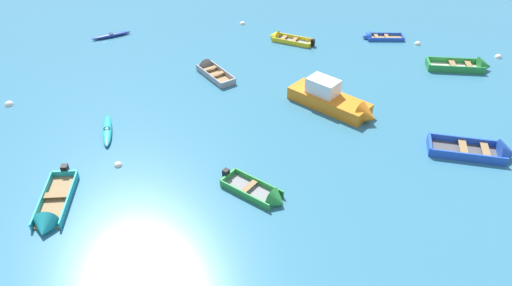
# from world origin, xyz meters

# --- Properties ---
(rowboat_blue_cluster_inner) EXTENTS (4.28, 2.10, 1.33)m
(rowboat_blue_cluster_inner) POSITION_xyz_m (11.48, 22.18, 0.21)
(rowboat_blue_cluster_inner) COLOR #4C4C51
(rowboat_blue_cluster_inner) RESTS_ON ground_plane
(rowboat_turquoise_cluster_outer) EXTENTS (1.59, 4.22, 1.10)m
(rowboat_turquoise_cluster_outer) POSITION_xyz_m (-8.46, 17.19, 0.17)
(rowboat_turquoise_cluster_outer) COLOR #99754C
(rowboat_turquoise_cluster_outer) RESTS_ON ground_plane
(rowboat_green_outer_left) EXTENTS (3.17, 2.66, 1.02)m
(rowboat_green_outer_left) POSITION_xyz_m (0.54, 18.69, 0.16)
(rowboat_green_outer_left) COLOR gray
(rowboat_green_outer_left) RESTS_ON ground_plane
(rowboat_yellow_far_right) EXTENTS (3.38, 2.12, 0.92)m
(rowboat_yellow_far_right) POSITION_xyz_m (1.44, 35.45, 0.15)
(rowboat_yellow_far_right) COLOR gray
(rowboat_yellow_far_right) RESTS_ON ground_plane
(rowboat_grey_midfield_right) EXTENTS (2.89, 3.38, 0.99)m
(rowboat_grey_midfield_right) POSITION_xyz_m (-3.29, 30.51, 0.18)
(rowboat_grey_midfield_right) COLOR #99754C
(rowboat_grey_midfield_right) RESTS_ON ground_plane
(motor_launch_orange_far_left) EXTENTS (5.04, 4.44, 1.85)m
(motor_launch_orange_far_left) POSITION_xyz_m (4.28, 26.26, 0.52)
(motor_launch_orange_far_left) COLOR orange
(motor_launch_orange_far_left) RESTS_ON ground_plane
(rowboat_blue_near_camera) EXTENTS (2.97, 1.04, 0.89)m
(rowboat_blue_near_camera) POSITION_xyz_m (8.02, 35.94, 0.12)
(rowboat_blue_near_camera) COLOR #99754C
(rowboat_blue_near_camera) RESTS_ON ground_plane
(kayak_turquoise_outer_right) EXTENTS (1.21, 2.97, 0.28)m
(kayak_turquoise_outer_right) POSITION_xyz_m (-7.83, 23.51, 0.13)
(kayak_turquoise_outer_right) COLOR teal
(kayak_turquoise_outer_right) RESTS_ON ground_plane
(rowboat_green_distant_center) EXTENTS (4.04, 1.53, 1.17)m
(rowboat_green_distant_center) POSITION_xyz_m (13.49, 31.39, 0.21)
(rowboat_green_distant_center) COLOR beige
(rowboat_green_distant_center) RESTS_ON ground_plane
(kayak_deep_blue_near_left) EXTENTS (2.66, 1.82, 0.27)m
(kayak_deep_blue_near_left) POSITION_xyz_m (-10.95, 35.58, 0.13)
(kayak_deep_blue_near_left) COLOR navy
(kayak_deep_blue_near_left) RESTS_ON ground_plane
(mooring_buoy_trailing) EXTENTS (0.44, 0.44, 0.44)m
(mooring_buoy_trailing) POSITION_xyz_m (10.99, 35.07, 0.00)
(mooring_buoy_trailing) COLOR silver
(mooring_buoy_trailing) RESTS_ON ground_plane
(mooring_buoy_midfield) EXTENTS (0.39, 0.39, 0.39)m
(mooring_buoy_midfield) POSITION_xyz_m (-6.55, 20.78, 0.00)
(mooring_buoy_midfield) COLOR silver
(mooring_buoy_midfield) RESTS_ON ground_plane
(mooring_buoy_outer_edge) EXTENTS (0.45, 0.45, 0.45)m
(mooring_buoy_outer_edge) POSITION_xyz_m (15.91, 33.16, 0.00)
(mooring_buoy_outer_edge) COLOR silver
(mooring_buoy_outer_edge) RESTS_ON ground_plane
(mooring_buoy_near_foreground) EXTENTS (0.47, 0.47, 0.47)m
(mooring_buoy_near_foreground) POSITION_xyz_m (-14.22, 26.06, 0.00)
(mooring_buoy_near_foreground) COLOR silver
(mooring_buoy_near_foreground) RESTS_ON ground_plane
(mooring_buoy_far_field) EXTENTS (0.42, 0.42, 0.42)m
(mooring_buoy_far_field) POSITION_xyz_m (-1.57, 38.30, 0.00)
(mooring_buoy_far_field) COLOR silver
(mooring_buoy_far_field) RESTS_ON ground_plane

